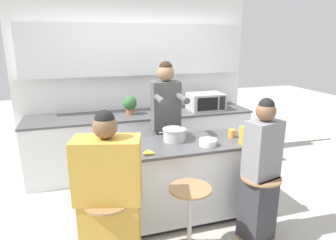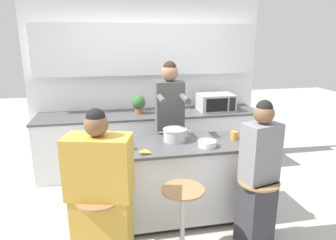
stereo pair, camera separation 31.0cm
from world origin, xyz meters
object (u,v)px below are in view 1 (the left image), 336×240
coffee_cup_near (232,133)px  cooking_pot (174,135)px  potted_plant (130,104)px  coffee_cup_far (129,147)px  bar_stool_center (190,217)px  person_wrapped_blanket (109,200)px  banana_bunch (148,153)px  person_cooking (166,130)px  bar_stool_leftmost (109,232)px  fruit_bowl (208,142)px  person_seated_near (260,177)px  kitchen_island (170,181)px  microwave (206,101)px  juice_carton (244,135)px  bar_stool_rightmost (259,204)px

coffee_cup_near → cooking_pot: bearing=172.9°
coffee_cup_near → potted_plant: size_ratio=0.40×
coffee_cup_far → potted_plant: (0.27, 1.47, 0.12)m
bar_stool_center → person_wrapped_blanket: size_ratio=0.47×
cooking_pot → potted_plant: bearing=101.2°
potted_plant → cooking_pot: bearing=-78.8°
bar_stool_center → banana_bunch: size_ratio=4.90×
person_cooking → bar_stool_leftmost: bearing=-123.8°
person_cooking → fruit_bowl: bearing=-66.8°
bar_stool_leftmost → person_seated_near: size_ratio=0.47×
kitchen_island → banana_bunch: size_ratio=13.13×
fruit_bowl → banana_bunch: bearing=-173.5°
bar_stool_center → microwave: size_ratio=1.28×
coffee_cup_near → banana_bunch: coffee_cup_near is taller
fruit_bowl → juice_carton: juice_carton is taller
person_seated_near → fruit_bowl: person_seated_near is taller
person_seated_near → microwave: bearing=67.4°
person_seated_near → potted_plant: bearing=100.3°
person_cooking → juice_carton: person_cooking is taller
person_wrapped_blanket → bar_stool_center: bearing=13.8°
person_wrapped_blanket → coffee_cup_near: person_wrapped_blanket is taller
bar_stool_rightmost → potted_plant: 2.30m
bar_stool_leftmost → person_seated_near: (1.48, 0.03, 0.29)m
person_seated_near → microwave: person_seated_near is taller
person_cooking → banana_bunch: 0.87m
bar_stool_leftmost → potted_plant: size_ratio=2.52×
bar_stool_leftmost → potted_plant: 2.20m
kitchen_island → cooking_pot: cooking_pot is taller
fruit_bowl → juice_carton: 0.40m
cooking_pot → coffee_cup_far: bearing=-162.8°
coffee_cup_near → person_seated_near: bearing=-90.4°
cooking_pot → bar_stool_rightmost: bearing=-46.7°
person_wrapped_blanket → coffee_cup_far: 0.64m
kitchen_island → bar_stool_rightmost: 0.96m
banana_bunch → bar_stool_rightmost: bearing=-20.1°
bar_stool_rightmost → cooking_pot: (-0.66, 0.70, 0.58)m
juice_carton → bar_stool_center: bearing=-153.4°
person_cooking → fruit_bowl: (0.26, -0.69, 0.04)m
cooking_pot → banana_bunch: bearing=-139.1°
cooking_pot → coffee_cup_near: size_ratio=3.14×
person_cooking → potted_plant: 0.93m
cooking_pot → potted_plant: 1.33m
potted_plant → bar_stool_center: bearing=-84.9°
bar_stool_leftmost → bar_stool_rightmost: 1.48m
bar_stool_leftmost → person_wrapped_blanket: 0.30m
person_wrapped_blanket → microwave: bearing=63.4°
coffee_cup_far → cooking_pot: bearing=17.2°
kitchen_island → microwave: (1.01, 1.35, 0.58)m
person_seated_near → banana_bunch: 1.12m
potted_plant → person_cooking: bearing=-71.1°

